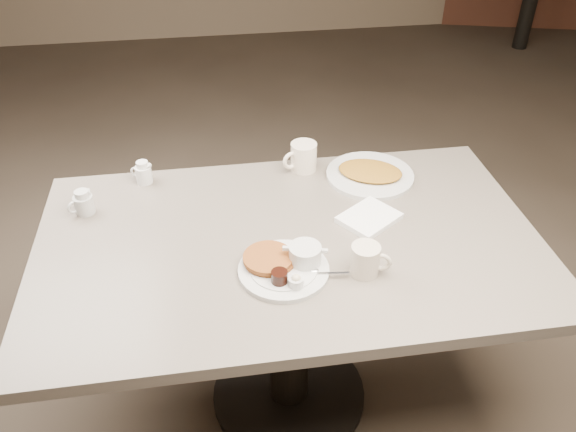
{
  "coord_description": "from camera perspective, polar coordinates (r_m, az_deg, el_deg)",
  "views": [
    {
      "loc": [
        -0.21,
        -1.34,
        1.83
      ],
      "look_at": [
        0.0,
        0.02,
        0.82
      ],
      "focal_mm": 36.24,
      "sensor_mm": 36.0,
      "label": 1
    }
  ],
  "objects": [
    {
      "name": "room",
      "position": [
        1.42,
        0.13,
        18.69
      ],
      "size": [
        7.04,
        8.04,
        2.84
      ],
      "color": "#4C3F33",
      "rests_on": "ground"
    },
    {
      "name": "diner_table",
      "position": [
        1.84,
        0.09,
        -6.38
      ],
      "size": [
        1.5,
        0.9,
        0.75
      ],
      "color": "slate",
      "rests_on": "ground"
    },
    {
      "name": "creamer_left",
      "position": [
        1.93,
        -19.44,
        1.21
      ],
      "size": [
        0.08,
        0.07,
        0.08
      ],
      "color": "beige",
      "rests_on": "diner_table"
    },
    {
      "name": "creamer_right",
      "position": [
        2.03,
        -14.01,
        4.12
      ],
      "size": [
        0.08,
        0.06,
        0.08
      ],
      "color": "white",
      "rests_on": "diner_table"
    },
    {
      "name": "hash_plate",
      "position": [
        2.02,
        8.05,
        4.12
      ],
      "size": [
        0.4,
        0.4,
        0.04
      ],
      "color": "silver",
      "rests_on": "diner_table"
    },
    {
      "name": "main_plate",
      "position": [
        1.61,
        -0.22,
        -4.76
      ],
      "size": [
        0.33,
        0.31,
        0.07
      ],
      "color": "silver",
      "rests_on": "diner_table"
    },
    {
      "name": "napkin",
      "position": [
        1.82,
        7.96,
        -0.19
      ],
      "size": [
        0.22,
        0.21,
        0.02
      ],
      "color": "white",
      "rests_on": "diner_table"
    },
    {
      "name": "coffee_mug_far",
      "position": [
        2.03,
        1.46,
        5.82
      ],
      "size": [
        0.14,
        0.12,
        0.1
      ],
      "color": "white",
      "rests_on": "diner_table"
    },
    {
      "name": "coffee_mug_near",
      "position": [
        1.6,
        7.66,
        -4.25
      ],
      "size": [
        0.12,
        0.1,
        0.09
      ],
      "color": "beige",
      "rests_on": "diner_table"
    }
  ]
}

